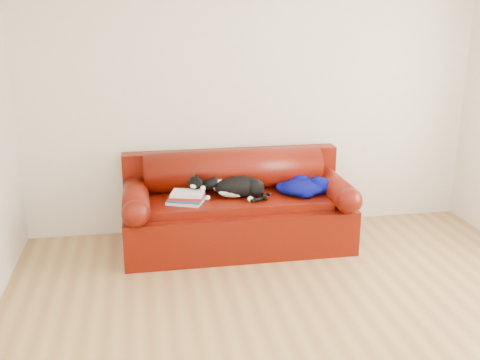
% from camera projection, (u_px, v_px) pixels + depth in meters
% --- Properties ---
extents(ground, '(4.50, 4.50, 0.00)m').
position_uv_depth(ground, '(307.00, 326.00, 4.00)').
color(ground, olive).
rests_on(ground, ground).
extents(room_shell, '(4.52, 4.02, 2.61)m').
position_uv_depth(room_shell, '(335.00, 91.00, 3.55)').
color(room_shell, beige).
rests_on(room_shell, ground).
extents(sofa_base, '(2.10, 0.90, 0.50)m').
position_uv_depth(sofa_base, '(237.00, 222.00, 5.30)').
color(sofa_base, '#410302').
rests_on(sofa_base, ground).
extents(sofa_back, '(2.10, 1.01, 0.88)m').
position_uv_depth(sofa_back, '(233.00, 184.00, 5.44)').
color(sofa_back, '#410302').
rests_on(sofa_back, ground).
extents(book_stack, '(0.37, 0.34, 0.10)m').
position_uv_depth(book_stack, '(187.00, 197.00, 5.02)').
color(book_stack, beige).
rests_on(book_stack, sofa_base).
extents(cat, '(0.62, 0.42, 0.24)m').
position_uv_depth(cat, '(238.00, 187.00, 5.16)').
color(cat, black).
rests_on(cat, sofa_base).
extents(blanket, '(0.59, 0.48, 0.16)m').
position_uv_depth(blanket, '(304.00, 186.00, 5.27)').
color(blanket, '#020446').
rests_on(blanket, sofa_base).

